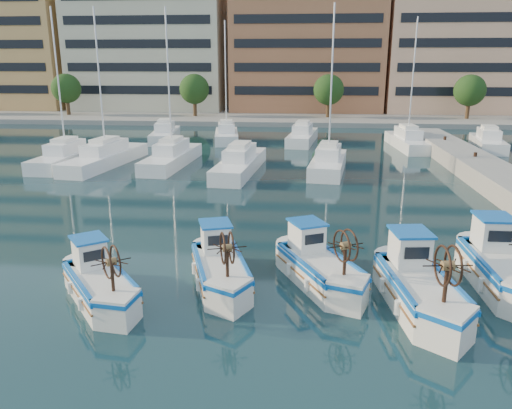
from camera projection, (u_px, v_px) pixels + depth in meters
name	position (u px, v px, depth m)	size (l,w,h in m)	color
ground	(276.00, 311.00, 15.93)	(300.00, 300.00, 0.00)	#183B40
waterfront	(362.00, 38.00, 74.33)	(180.00, 40.00, 25.60)	gray
yacht_marina	(250.00, 149.00, 42.55)	(37.88, 23.76, 11.50)	white
fishing_boat_a	(99.00, 281.00, 16.55)	(3.54, 3.92, 2.44)	white
fishing_boat_b	(220.00, 265.00, 17.74)	(2.76, 4.20, 2.54)	white
fishing_boat_c	(318.00, 264.00, 17.81)	(3.25, 4.29, 2.59)	white
fishing_boat_d	(418.00, 284.00, 16.04)	(2.40, 4.66, 2.84)	white
fishing_boat_e	(501.00, 265.00, 17.50)	(1.94, 4.65, 2.89)	white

